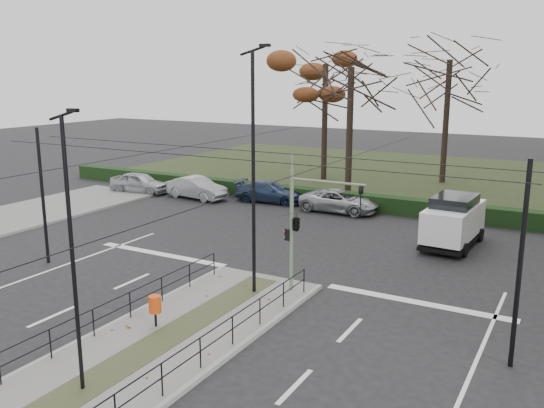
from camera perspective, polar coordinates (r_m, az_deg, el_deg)
The scene contains 18 objects.
ground at distance 19.90m, azimuth -7.45°, elevation -11.63°, with size 140.00×140.00×0.00m, color black.
median_island at distance 18.13m, azimuth -12.29°, elevation -14.12°, with size 4.40×15.00×0.14m, color #63605E.
park at distance 50.14m, azimuth 8.91°, elevation 3.20°, with size 38.00×26.00×0.10m, color #253018.
hedge at distance 37.95m, azimuth 1.89°, elevation 1.01°, with size 38.00×1.00×1.00m, color black.
median_railing at distance 17.68m, azimuth -12.64°, elevation -11.61°, with size 4.14×13.24×0.92m.
catenary at distance 20.04m, azimuth -4.99°, elevation -1.04°, with size 20.00×34.00×6.00m.
traffic_light at distance 21.32m, azimuth 2.60°, elevation -1.74°, with size 3.17×1.81×4.67m.
litter_bin at distance 19.27m, azimuth -11.52°, elevation -9.75°, with size 0.41×0.41×1.04m.
streetlamp_median_near at distance 15.10m, azimuth -19.14°, elevation -4.68°, with size 0.61×0.12×7.26m.
streetlamp_median_far at distance 20.79m, azimuth -1.81°, elevation 3.22°, with size 0.76×0.15×9.05m.
parked_car_first at distance 41.69m, azimuth -12.97°, elevation 2.08°, with size 1.74×4.32×1.47m, color #9C9EA3.
parked_car_second at distance 39.08m, azimuth -7.46°, elevation 1.59°, with size 1.55×4.43×1.46m, color #9C9EA3.
parked_car_third at distance 37.72m, azimuth -0.17°, elevation 1.22°, with size 1.90×4.67×1.35m, color #202F4C.
parked_car_fourth at distance 35.21m, azimuth 6.68°, elevation 0.30°, with size 2.22×4.82×1.34m, color #9C9EA3.
white_van at distance 29.22m, azimuth 17.54°, elevation -1.51°, with size 2.38×4.83×2.50m.
rust_tree at distance 45.27m, azimuth 5.35°, elevation 13.63°, with size 7.31×7.31×11.69m.
bare_tree_center at distance 45.61m, azimuth 17.17°, elevation 12.68°, with size 8.29×8.29×12.20m.
bare_tree_near at distance 39.39m, azimuth 7.85°, elevation 12.40°, with size 7.44×7.44×11.41m.
Camera 1 is at (10.94, -14.50, 8.14)m, focal length 38.00 mm.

